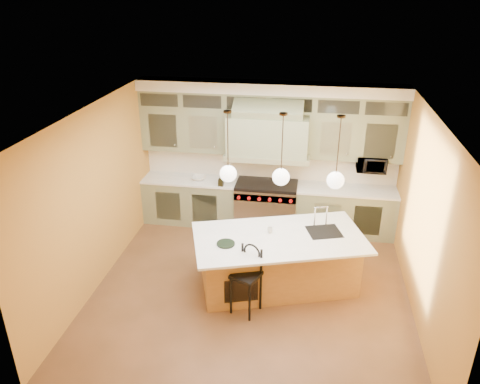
% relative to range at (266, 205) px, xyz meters
% --- Properties ---
extents(floor, '(5.00, 5.00, 0.00)m').
position_rel_range_xyz_m(floor, '(0.00, -2.14, -0.49)').
color(floor, '#55371D').
rests_on(floor, ground).
extents(ceiling, '(5.00, 5.00, 0.00)m').
position_rel_range_xyz_m(ceiling, '(0.00, -2.14, 2.41)').
color(ceiling, white).
rests_on(ceiling, wall_back).
extents(wall_back, '(5.00, 0.00, 5.00)m').
position_rel_range_xyz_m(wall_back, '(0.00, 0.36, 0.96)').
color(wall_back, '#BC8233').
rests_on(wall_back, ground).
extents(wall_front, '(5.00, 0.00, 5.00)m').
position_rel_range_xyz_m(wall_front, '(0.00, -4.64, 0.96)').
color(wall_front, '#BC8233').
rests_on(wall_front, ground).
extents(wall_left, '(0.00, 5.00, 5.00)m').
position_rel_range_xyz_m(wall_left, '(-2.50, -2.14, 0.96)').
color(wall_left, '#BC8233').
rests_on(wall_left, ground).
extents(wall_right, '(0.00, 5.00, 5.00)m').
position_rel_range_xyz_m(wall_right, '(2.50, -2.14, 0.96)').
color(wall_right, '#BC8233').
rests_on(wall_right, ground).
extents(back_cabinetry, '(5.00, 0.77, 2.90)m').
position_rel_range_xyz_m(back_cabinetry, '(0.00, 0.09, 0.94)').
color(back_cabinetry, gray).
rests_on(back_cabinetry, floor).
extents(range, '(1.20, 0.74, 0.96)m').
position_rel_range_xyz_m(range, '(0.00, 0.00, 0.00)').
color(range, silver).
rests_on(range, floor).
extents(kitchen_island, '(2.96, 2.15, 1.35)m').
position_rel_range_xyz_m(kitchen_island, '(0.41, -1.94, -0.02)').
color(kitchen_island, '#9F7038').
rests_on(kitchen_island, floor).
extents(counter_stool, '(0.50, 0.50, 1.09)m').
position_rel_range_xyz_m(counter_stool, '(0.01, -2.68, 0.13)').
color(counter_stool, black).
rests_on(counter_stool, floor).
extents(microwave, '(0.54, 0.37, 0.30)m').
position_rel_range_xyz_m(microwave, '(1.95, 0.11, 0.96)').
color(microwave, black).
rests_on(microwave, back_cabinetry).
extents(oil_bottle_a, '(0.12, 0.12, 0.28)m').
position_rel_range_xyz_m(oil_bottle_a, '(-0.76, 0.01, 0.59)').
color(oil_bottle_a, black).
rests_on(oil_bottle_a, back_cabinetry).
extents(oil_bottle_b, '(0.10, 0.10, 0.21)m').
position_rel_range_xyz_m(oil_bottle_b, '(-0.87, -0.22, 0.56)').
color(oil_bottle_b, black).
rests_on(oil_bottle_b, back_cabinetry).
extents(fruit_bowl, '(0.29, 0.29, 0.07)m').
position_rel_range_xyz_m(fruit_bowl, '(-1.37, 0.01, 0.49)').
color(fruit_bowl, white).
rests_on(fruit_bowl, back_cabinetry).
extents(cup, '(0.09, 0.09, 0.09)m').
position_rel_range_xyz_m(cup, '(0.25, -1.87, 0.48)').
color(cup, silver).
rests_on(cup, kitchen_island).
extents(pendant_left, '(0.26, 0.26, 1.11)m').
position_rel_range_xyz_m(pendant_left, '(-0.40, -1.94, 1.46)').
color(pendant_left, '#2D2319').
rests_on(pendant_left, ceiling).
extents(pendant_center, '(0.26, 0.26, 1.11)m').
position_rel_range_xyz_m(pendant_center, '(0.40, -1.94, 1.46)').
color(pendant_center, '#2D2319').
rests_on(pendant_center, ceiling).
extents(pendant_right, '(0.26, 0.26, 1.11)m').
position_rel_range_xyz_m(pendant_right, '(1.20, -1.94, 1.46)').
color(pendant_right, '#2D2319').
rests_on(pendant_right, ceiling).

